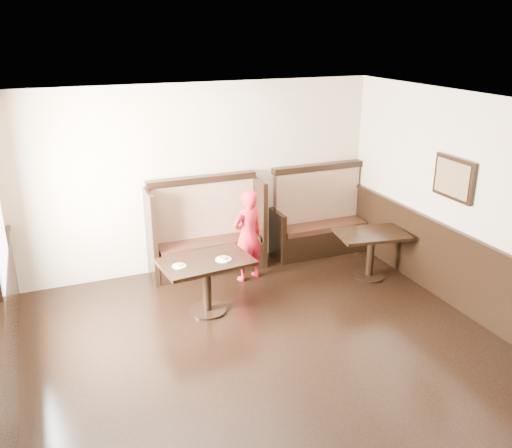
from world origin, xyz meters
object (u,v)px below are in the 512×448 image
table_main (206,272)px  child (248,236)px  booth_neighbor (320,223)px  booth_main (206,237)px  table_neighbor (371,244)px

table_main → child: size_ratio=0.89×
booth_neighbor → booth_main: bearing=179.9°
table_main → booth_main: bearing=67.0°
booth_neighbor → table_neighbor: bearing=-79.6°
booth_neighbor → child: bearing=-159.4°
booth_neighbor → child: 1.60m
booth_main → child: size_ratio=1.28×
booth_main → booth_neighbor: (1.95, -0.00, -0.05)m
child → table_neighbor: bearing=144.7°
booth_main → table_neighbor: bearing=-28.6°
table_main → child: child is taller
booth_main → table_main: (-0.39, -1.28, 0.04)m
table_main → table_neighbor: table_main is taller
table_neighbor → table_main: bearing=-168.9°
booth_neighbor → table_neighbor: booth_neighbor is taller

